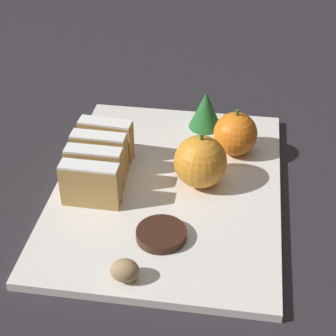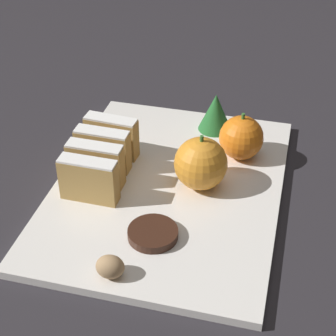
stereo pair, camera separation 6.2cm
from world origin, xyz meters
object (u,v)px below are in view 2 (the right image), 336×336
at_px(orange_near, 241,138).
at_px(orange_far, 201,164).
at_px(walnut, 110,267).
at_px(chocolate_cookie, 153,233).

relative_size(orange_near, orange_far, 0.90).
xyz_separation_m(walnut, chocolate_cookie, (0.03, 0.07, -0.01)).
relative_size(walnut, chocolate_cookie, 0.53).
relative_size(orange_near, walnut, 2.17).
bearing_deg(orange_far, walnut, -108.79).
xyz_separation_m(orange_far, walnut, (-0.07, -0.19, -0.02)).
distance_m(orange_near, chocolate_cookie, 0.22).
bearing_deg(walnut, chocolate_cookie, 68.07).
bearing_deg(walnut, orange_far, 71.21).
relative_size(orange_far, walnut, 2.41).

